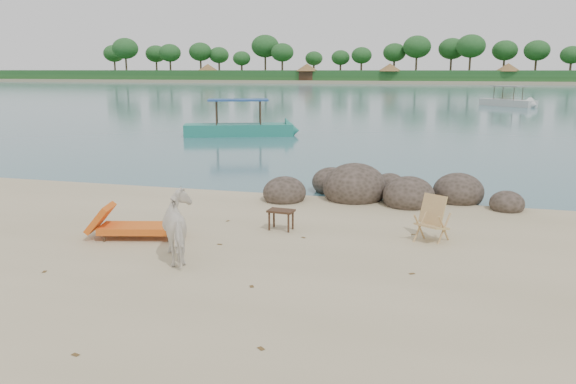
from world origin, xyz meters
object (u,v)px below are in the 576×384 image
lounge_chair (140,225)px  cow (182,228)px  boat_near (238,105)px  boulders (378,191)px  deck_chair (432,221)px  side_table (281,221)px

lounge_chair → cow: bearing=-48.4°
lounge_chair → boat_near: 18.25m
boulders → boat_near: size_ratio=1.02×
deck_chair → boat_near: size_ratio=0.14×
boulders → lounge_chair: 6.32m
lounge_chair → deck_chair: deck_chair is taller
cow → side_table: (1.19, 2.20, -0.38)m
cow → deck_chair: cow is taller
cow → lounge_chair: (-1.37, 0.94, -0.30)m
deck_chair → side_table: bearing=-147.3°
boulders → lounge_chair: boulders is taller
boulders → lounge_chair: (-4.21, -4.71, 0.06)m
side_table → lounge_chair: 2.85m
lounge_chair → side_table: bearing=12.4°
boulders → deck_chair: boulders is taller
side_table → deck_chair: 3.05m
boat_near → side_table: bearing=-87.0°
boulders → cow: size_ratio=4.55×
deck_chair → cow: bearing=-120.0°
boulders → lounge_chair: bearing=-131.8°
deck_chair → lounge_chair: bearing=-134.8°
boulders → cow: (-2.84, -5.66, 0.36)m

